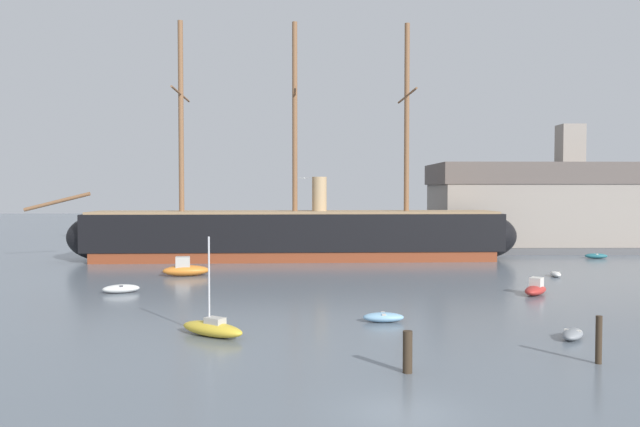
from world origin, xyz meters
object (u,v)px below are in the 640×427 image
at_px(motorboat_alongside_bow, 186,269).
at_px(dinghy_far_right, 596,256).
at_px(dinghy_near_centre, 383,317).
at_px(sailboat_far_left, 108,253).
at_px(dinghy_alongside_stern, 556,274).
at_px(dockside_warehouse_right, 564,206).
at_px(dinghy_mid_left, 121,289).
at_px(motorboat_mid_right, 536,289).
at_px(mooring_piling_left_pair, 599,340).
at_px(seagull_in_flight, 304,178).
at_px(dinghy_foreground_right, 573,334).
at_px(mooring_piling_nearest, 408,352).
at_px(tall_ship, 295,234).
at_px(dinghy_distant_centre, 335,246).
at_px(sailboat_foreground_left, 212,328).

bearing_deg(motorboat_alongside_bow, dinghy_far_right, 17.66).
relative_size(dinghy_near_centre, sailboat_far_left, 0.46).
relative_size(dinghy_alongside_stern, dockside_warehouse_right, 0.05).
relative_size(dinghy_mid_left, dinghy_far_right, 1.14).
bearing_deg(dockside_warehouse_right, motorboat_mid_right, -114.54).
bearing_deg(mooring_piling_left_pair, seagull_in_flight, 118.79).
bearing_deg(dinghy_foreground_right, dinghy_near_centre, 155.10).
bearing_deg(seagull_in_flight, motorboat_mid_right, -19.20).
bearing_deg(dinghy_foreground_right, mooring_piling_nearest, -148.01).
relative_size(tall_ship, dinghy_far_right, 21.07).
relative_size(motorboat_mid_right, dockside_warehouse_right, 0.09).
distance_m(dinghy_foreground_right, motorboat_alongside_bow, 37.52).
height_order(dinghy_alongside_stern, dockside_warehouse_right, dockside_warehouse_right).
height_order(dinghy_alongside_stern, mooring_piling_nearest, mooring_piling_nearest).
bearing_deg(sailboat_far_left, dinghy_mid_left, -70.26).
relative_size(tall_ship, dinghy_alongside_stern, 27.11).
relative_size(dinghy_foreground_right, dinghy_far_right, 0.92).
distance_m(motorboat_mid_right, seagull_in_flight, 21.45).
bearing_deg(dinghy_foreground_right, dockside_warehouse_right, 68.68).
relative_size(motorboat_mid_right, mooring_piling_nearest, 1.77).
height_order(dinghy_foreground_right, sailboat_far_left, sailboat_far_left).
distance_m(tall_ship, seagull_in_flight, 20.04).
xyz_separation_m(dinghy_near_centre, motorboat_alongside_bow, (-16.75, 21.58, 0.35)).
height_order(dinghy_near_centre, dockside_warehouse_right, dockside_warehouse_right).
height_order(dinghy_mid_left, dinghy_distant_centre, dinghy_distant_centre).
bearing_deg(motorboat_alongside_bow, sailboat_foreground_left, -75.43).
height_order(dinghy_foreground_right, dinghy_far_right, dinghy_far_right).
distance_m(sailboat_far_left, seagull_in_flight, 35.11).
bearing_deg(motorboat_alongside_bow, dinghy_mid_left, -107.61).
distance_m(dinghy_far_right, dinghy_distant_centre, 33.83).
relative_size(motorboat_mid_right, sailboat_far_left, 0.60).
height_order(dinghy_near_centre, seagull_in_flight, seagull_in_flight).
relative_size(dinghy_near_centre, dinghy_alongside_stern, 1.21).
relative_size(dinghy_foreground_right, dockside_warehouse_right, 0.06).
relative_size(dinghy_near_centre, mooring_piling_nearest, 1.36).
height_order(dinghy_near_centre, dinghy_mid_left, dinghy_mid_left).
xyz_separation_m(motorboat_mid_right, dinghy_distant_centre, (-14.59, 39.12, -0.13)).
xyz_separation_m(motorboat_alongside_bow, dinghy_far_right, (46.73, 14.88, -0.34)).
height_order(dinghy_mid_left, sailboat_far_left, sailboat_far_left).
bearing_deg(mooring_piling_nearest, motorboat_mid_right, 57.70).
relative_size(sailboat_far_left, mooring_piling_nearest, 2.97).
xyz_separation_m(dinghy_foreground_right, mooring_piling_nearest, (-10.20, -6.37, 0.68)).
bearing_deg(mooring_piling_left_pair, sailboat_far_left, 128.54).
bearing_deg(dinghy_mid_left, dinghy_distant_centre, 63.76).
height_order(dinghy_alongside_stern, dinghy_far_right, dinghy_far_right).
bearing_deg(dinghy_near_centre, tall_ship, 100.41).
bearing_deg(dinghy_far_right, tall_ship, -178.58).
bearing_deg(tall_ship, dinghy_far_right, 1.42).
bearing_deg(dinghy_distant_centre, motorboat_alongside_bow, -119.11).
bearing_deg(dinghy_distant_centre, mooring_piling_left_pair, -79.84).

